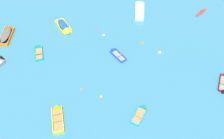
{
  "coord_description": "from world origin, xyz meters",
  "views": [
    {
      "loc": [
        -3.15,
        -4.68,
        26.11
      ],
      "look_at": [
        0.0,
        18.27,
        0.15
      ],
      "focal_mm": 40.86,
      "sensor_mm": 36.0,
      "label": 1
    }
  ],
  "objects_px": {
    "rowboat_yellow_back_row_left": "(65,28)",
    "kayak_red_near_camera": "(201,12)",
    "mooring_buoy_trailing": "(142,43)",
    "rowboat_orange_midfield_left": "(7,33)",
    "mooring_buoy_between_boats_right": "(99,30)",
    "mooring_buoy_far_field": "(82,89)",
    "rowboat_turquoise_distant_center": "(38,50)",
    "motor_launch_white_far_left": "(140,9)",
    "mooring_buoy_outer_edge": "(101,97)",
    "rowboat_blue_back_row_center": "(115,52)",
    "mooring_buoy_central": "(160,52)",
    "rowboat_yellow_foreground_center": "(57,113)",
    "rowboat_turquoise_midfield_right": "(142,110)",
    "mooring_buoy_near_foreground": "(104,35)"
  },
  "relations": [
    {
      "from": "rowboat_yellow_back_row_left",
      "to": "kayak_red_near_camera",
      "type": "distance_m",
      "value": 23.23
    },
    {
      "from": "mooring_buoy_trailing",
      "to": "rowboat_orange_midfield_left",
      "type": "bearing_deg",
      "value": 166.75
    },
    {
      "from": "mooring_buoy_between_boats_right",
      "to": "mooring_buoy_far_field",
      "type": "height_order",
      "value": "mooring_buoy_far_field"
    },
    {
      "from": "rowboat_orange_midfield_left",
      "to": "rowboat_turquoise_distant_center",
      "type": "height_order",
      "value": "rowboat_orange_midfield_left"
    },
    {
      "from": "mooring_buoy_trailing",
      "to": "motor_launch_white_far_left",
      "type": "bearing_deg",
      "value": 81.12
    },
    {
      "from": "motor_launch_white_far_left",
      "to": "mooring_buoy_outer_edge",
      "type": "bearing_deg",
      "value": -116.56
    },
    {
      "from": "kayak_red_near_camera",
      "to": "mooring_buoy_far_field",
      "type": "bearing_deg",
      "value": -147.11
    },
    {
      "from": "rowboat_blue_back_row_center",
      "to": "mooring_buoy_between_boats_right",
      "type": "bearing_deg",
      "value": 108.17
    },
    {
      "from": "rowboat_blue_back_row_center",
      "to": "rowboat_turquoise_distant_center",
      "type": "height_order",
      "value": "rowboat_turquoise_distant_center"
    },
    {
      "from": "motor_launch_white_far_left",
      "to": "mooring_buoy_far_field",
      "type": "height_order",
      "value": "motor_launch_white_far_left"
    },
    {
      "from": "mooring_buoy_outer_edge",
      "to": "mooring_buoy_central",
      "type": "distance_m",
      "value": 11.51
    },
    {
      "from": "motor_launch_white_far_left",
      "to": "rowboat_turquoise_distant_center",
      "type": "bearing_deg",
      "value": -156.09
    },
    {
      "from": "rowboat_orange_midfield_left",
      "to": "rowboat_yellow_foreground_center",
      "type": "height_order",
      "value": "rowboat_orange_midfield_left"
    },
    {
      "from": "rowboat_turquoise_midfield_right",
      "to": "mooring_buoy_central",
      "type": "distance_m",
      "value": 10.58
    },
    {
      "from": "rowboat_turquoise_distant_center",
      "to": "mooring_buoy_near_foreground",
      "type": "xyz_separation_m",
      "value": [
        9.88,
        2.11,
        -0.18
      ]
    },
    {
      "from": "rowboat_turquoise_midfield_right",
      "to": "mooring_buoy_far_field",
      "type": "distance_m",
      "value": 8.15
    },
    {
      "from": "mooring_buoy_far_field",
      "to": "mooring_buoy_central",
      "type": "distance_m",
      "value": 12.83
    },
    {
      "from": "rowboat_turquoise_distant_center",
      "to": "mooring_buoy_far_field",
      "type": "distance_m",
      "value": 9.99
    },
    {
      "from": "mooring_buoy_far_field",
      "to": "mooring_buoy_outer_edge",
      "type": "bearing_deg",
      "value": -32.09
    },
    {
      "from": "mooring_buoy_near_foreground",
      "to": "rowboat_yellow_foreground_center",
      "type": "bearing_deg",
      "value": -117.76
    },
    {
      "from": "rowboat_orange_midfield_left",
      "to": "rowboat_turquoise_distant_center",
      "type": "distance_m",
      "value": 6.52
    },
    {
      "from": "rowboat_yellow_back_row_left",
      "to": "rowboat_turquoise_distant_center",
      "type": "relative_size",
      "value": 1.3
    },
    {
      "from": "rowboat_orange_midfield_left",
      "to": "mooring_buoy_outer_edge",
      "type": "bearing_deg",
      "value": -46.43
    },
    {
      "from": "rowboat_turquoise_midfield_right",
      "to": "mooring_buoy_between_boats_right",
      "type": "xyz_separation_m",
      "value": [
        -3.62,
        15.73,
        -0.14
      ]
    },
    {
      "from": "rowboat_orange_midfield_left",
      "to": "mooring_buoy_between_boats_right",
      "type": "distance_m",
      "value": 14.18
    },
    {
      "from": "rowboat_orange_midfield_left",
      "to": "motor_launch_white_far_left",
      "type": "height_order",
      "value": "motor_launch_white_far_left"
    },
    {
      "from": "rowboat_yellow_back_row_left",
      "to": "rowboat_turquoise_distant_center",
      "type": "xyz_separation_m",
      "value": [
        -3.95,
        -4.24,
        -0.16
      ]
    },
    {
      "from": "motor_launch_white_far_left",
      "to": "rowboat_yellow_foreground_center",
      "type": "height_order",
      "value": "motor_launch_white_far_left"
    },
    {
      "from": "rowboat_orange_midfield_left",
      "to": "mooring_buoy_central",
      "type": "xyz_separation_m",
      "value": [
        22.5,
        -7.11,
        -0.4
      ]
    },
    {
      "from": "kayak_red_near_camera",
      "to": "mooring_buoy_between_boats_right",
      "type": "height_order",
      "value": "kayak_red_near_camera"
    },
    {
      "from": "rowboat_orange_midfield_left",
      "to": "mooring_buoy_near_foreground",
      "type": "distance_m",
      "value": 14.96
    },
    {
      "from": "kayak_red_near_camera",
      "to": "mooring_buoy_central",
      "type": "relative_size",
      "value": 6.04
    },
    {
      "from": "kayak_red_near_camera",
      "to": "mooring_buoy_trailing",
      "type": "xyz_separation_m",
      "value": [
        -11.65,
        -6.21,
        -0.14
      ]
    },
    {
      "from": "rowboat_turquoise_midfield_right",
      "to": "mooring_buoy_far_field",
      "type": "bearing_deg",
      "value": 148.85
    },
    {
      "from": "motor_launch_white_far_left",
      "to": "mooring_buoy_central",
      "type": "height_order",
      "value": "motor_launch_white_far_left"
    },
    {
      "from": "rowboat_yellow_foreground_center",
      "to": "mooring_buoy_outer_edge",
      "type": "relative_size",
      "value": 12.56
    },
    {
      "from": "rowboat_yellow_foreground_center",
      "to": "motor_launch_white_far_left",
      "type": "bearing_deg",
      "value": 53.4
    },
    {
      "from": "rowboat_orange_midfield_left",
      "to": "mooring_buoy_far_field",
      "type": "distance_m",
      "value": 16.4
    },
    {
      "from": "rowboat_turquoise_distant_center",
      "to": "mooring_buoy_outer_edge",
      "type": "xyz_separation_m",
      "value": [
        8.24,
        -9.56,
        -0.18
      ]
    },
    {
      "from": "mooring_buoy_trailing",
      "to": "mooring_buoy_near_foreground",
      "type": "bearing_deg",
      "value": 154.71
    },
    {
      "from": "mooring_buoy_central",
      "to": "motor_launch_white_far_left",
      "type": "bearing_deg",
      "value": 94.77
    },
    {
      "from": "mooring_buoy_near_foreground",
      "to": "mooring_buoy_central",
      "type": "relative_size",
      "value": 0.84
    },
    {
      "from": "motor_launch_white_far_left",
      "to": "rowboat_turquoise_distant_center",
      "type": "distance_m",
      "value": 18.3
    },
    {
      "from": "kayak_red_near_camera",
      "to": "mooring_buoy_outer_edge",
      "type": "bearing_deg",
      "value": -141.12
    },
    {
      "from": "motor_launch_white_far_left",
      "to": "mooring_buoy_between_boats_right",
      "type": "bearing_deg",
      "value": -152.03
    },
    {
      "from": "rowboat_turquoise_distant_center",
      "to": "mooring_buoy_between_boats_right",
      "type": "height_order",
      "value": "rowboat_turquoise_distant_center"
    },
    {
      "from": "mooring_buoy_between_boats_right",
      "to": "mooring_buoy_trailing",
      "type": "distance_m",
      "value": 7.41
    },
    {
      "from": "rowboat_turquoise_midfield_right",
      "to": "mooring_buoy_central",
      "type": "xyz_separation_m",
      "value": [
        4.74,
        9.46,
        -0.14
      ]
    },
    {
      "from": "rowboat_turquoise_distant_center",
      "to": "rowboat_turquoise_midfield_right",
      "type": "bearing_deg",
      "value": -43.75
    },
    {
      "from": "rowboat_turquoise_distant_center",
      "to": "mooring_buoy_trailing",
      "type": "bearing_deg",
      "value": -1.98
    }
  ]
}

